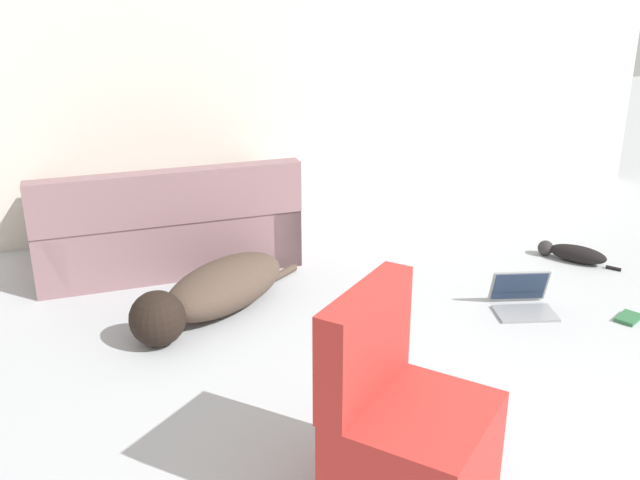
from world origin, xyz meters
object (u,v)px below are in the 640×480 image
couch (166,227)px  side_chair (405,438)px  dog (213,291)px  book_green (629,318)px  laptop_open (522,297)px  cat (573,253)px

couch → side_chair: bearing=100.1°
dog → book_green: (2.34, -0.94, -0.14)m
couch → side_chair: (0.47, -2.86, 0.05)m
side_chair → laptop_open: bearing=2.2°
laptop_open → dog: bearing=178.6°
dog → cat: dog is taller
cat → side_chair: side_chair is taller
laptop_open → book_green: bearing=-18.2°
couch → book_green: couch is taller
dog → laptop_open: dog is taller
couch → dog: size_ratio=1.40×
couch → book_green: 3.13m
dog → book_green: bearing=122.9°
dog → laptop_open: bearing=127.1°
cat → book_green: 0.94m
cat → laptop_open: bearing=88.3°
cat → laptop_open: size_ratio=1.22×
book_green → side_chair: size_ratio=0.23×
laptop_open → book_green: (0.52, -0.36, -0.06)m
cat → book_green: (-0.29, -0.89, -0.05)m
couch → side_chair: 2.90m
dog → cat: 2.63m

